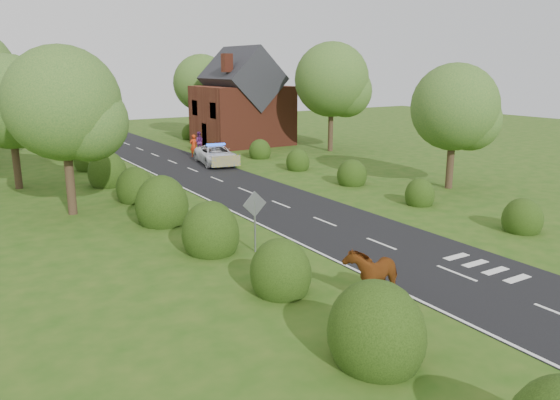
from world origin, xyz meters
TOP-DOWN VIEW (x-y plane):
  - ground at (0.00, 0.00)m, footprint 120.00×120.00m
  - road at (0.00, 15.00)m, footprint 6.00×70.00m
  - road_markings at (-1.60, 12.93)m, footprint 4.96×70.00m
  - hedgerow_left at (-6.51, 11.69)m, footprint 2.75×50.41m
  - hedgerow_right at (6.60, 11.21)m, footprint 2.10×45.78m
  - tree_left_a at (-9.75, 11.86)m, footprint 5.74×5.60m
  - tree_left_b at (-11.25, 19.86)m, footprint 5.74×5.60m
  - tree_right_a at (11.23, 5.87)m, footprint 5.33×5.20m
  - tree_right_b at (14.29, 21.84)m, footprint 6.56×6.40m
  - tree_right_c at (9.27, 37.85)m, footprint 6.15×6.00m
  - road_sign at (-5.00, 2.00)m, footprint 1.06×0.08m
  - house at (9.49, 30.00)m, footprint 8.00×7.40m
  - cow at (-4.06, -3.99)m, footprint 2.28×1.46m
  - police_van at (2.50, 21.24)m, footprint 3.28×5.59m
  - pedestrian_red at (2.44, 25.40)m, footprint 0.74×0.54m
  - pedestrian_purple at (3.89, 27.67)m, footprint 1.02×0.90m

SIDE VIEW (x-z plane):
  - ground at x=0.00m, z-range 0.00..0.00m
  - road at x=0.00m, z-range 0.00..0.02m
  - road_markings at x=-1.60m, z-range 0.02..0.03m
  - hedgerow_right at x=6.60m, z-range -0.50..1.60m
  - police_van at x=2.50m, z-range -0.07..1.53m
  - hedgerow_left at x=-6.51m, z-range -0.75..2.25m
  - cow at x=-4.06m, z-range 0.00..1.51m
  - pedestrian_purple at x=3.89m, z-range 0.00..1.78m
  - pedestrian_red at x=2.44m, z-range 0.00..1.85m
  - road_sign at x=-5.00m, z-range 0.39..2.92m
  - house at x=9.49m, z-range -0.80..8.37m
  - tree_right_a at x=11.23m, z-range 0.96..8.52m
  - tree_left_b at x=-11.25m, z-range 1.01..9.08m
  - tree_left_a at x=-9.75m, z-range 1.15..9.53m
  - tree_right_c at x=9.27m, z-range 1.05..9.63m
  - tree_right_b at x=14.29m, z-range 1.24..10.64m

